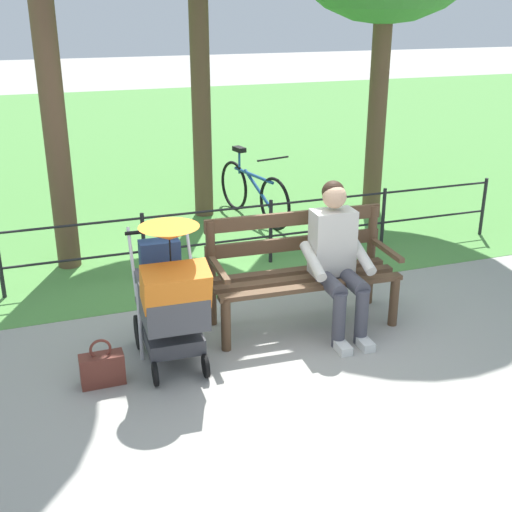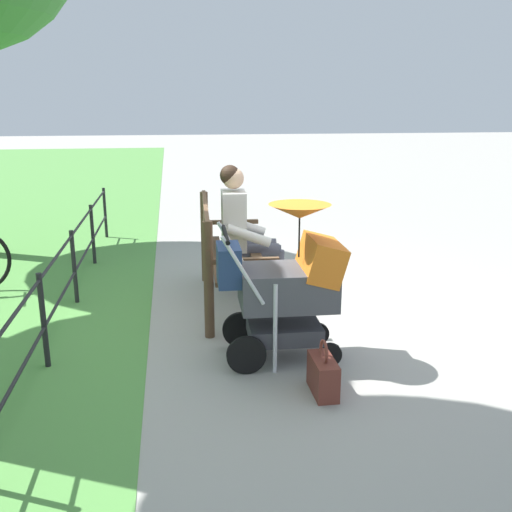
# 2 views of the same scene
# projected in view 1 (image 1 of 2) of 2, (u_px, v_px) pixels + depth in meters

# --- Properties ---
(ground_plane) EXTENTS (60.00, 60.00, 0.00)m
(ground_plane) POSITION_uv_depth(u_px,v_px,m) (258.00, 334.00, 5.58)
(ground_plane) COLOR #9E9B93
(grass_lawn) EXTENTS (40.00, 16.00, 0.01)m
(grass_lawn) POSITION_uv_depth(u_px,v_px,m) (112.00, 140.00, 13.31)
(grass_lawn) COLOR #518E42
(grass_lawn) RESTS_ON ground
(park_bench) EXTENTS (1.62, 0.66, 0.96)m
(park_bench) POSITION_uv_depth(u_px,v_px,m) (301.00, 265.00, 5.63)
(park_bench) COLOR brown
(park_bench) RESTS_ON ground
(person_on_bench) EXTENTS (0.55, 0.74, 1.28)m
(person_on_bench) POSITION_uv_depth(u_px,v_px,m) (337.00, 255.00, 5.45)
(person_on_bench) COLOR #42424C
(person_on_bench) RESTS_ON ground
(stroller) EXTENTS (0.53, 0.90, 1.15)m
(stroller) POSITION_uv_depth(u_px,v_px,m) (171.00, 294.00, 4.92)
(stroller) COLOR black
(stroller) RESTS_ON ground
(handbag) EXTENTS (0.32, 0.14, 0.37)m
(handbag) POSITION_uv_depth(u_px,v_px,m) (102.00, 369.00, 4.81)
(handbag) COLOR brown
(handbag) RESTS_ON ground
(park_fence) EXTENTS (6.83, 0.04, 0.70)m
(park_fence) POSITION_uv_depth(u_px,v_px,m) (209.00, 233.00, 6.75)
(park_fence) COLOR black
(park_fence) RESTS_ON ground
(bicycle) EXTENTS (0.51, 1.63, 0.89)m
(bicycle) POSITION_uv_depth(u_px,v_px,m) (253.00, 192.00, 8.40)
(bicycle) COLOR black
(bicycle) RESTS_ON ground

